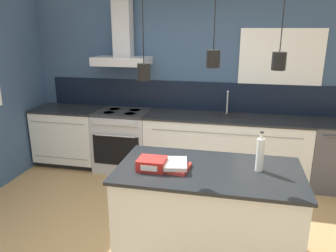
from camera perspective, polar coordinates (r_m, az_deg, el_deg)
The scene contains 10 objects.
ground_plane at distance 3.56m, azimuth -1.58°, elevation -19.43°, with size 16.00×16.00×0.00m, color tan.
wall_back at distance 4.90m, azimuth 3.21°, elevation 7.96°, with size 5.60×2.28×2.60m.
counter_run_left at distance 5.42m, azimuth -16.75°, elevation -1.62°, with size 1.00×0.64×0.91m.
counter_run_sink at distance 4.78m, azimuth 9.82°, elevation -3.61°, with size 2.27×0.64×1.25m.
oven_range at distance 5.05m, azimuth -7.81°, elevation -2.44°, with size 0.81×0.66×0.91m.
dishwasher at distance 4.95m, azimuth 26.70°, elevation -4.58°, with size 0.61×0.65×0.91m.
kitchen_island at distance 3.14m, azimuth 6.82°, elevation -14.94°, with size 1.62×0.89×0.91m.
bottle_on_island at distance 2.93m, azimuth 15.74°, elevation -4.73°, with size 0.07×0.07×0.36m.
book_stack at distance 2.89m, azimuth 1.35°, elevation -6.91°, with size 0.25×0.30×0.07m.
red_supply_box at distance 2.89m, azimuth -2.81°, elevation -6.59°, with size 0.24×0.20×0.10m.
Camera 1 is at (0.70, -2.79, 2.10)m, focal length 35.00 mm.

